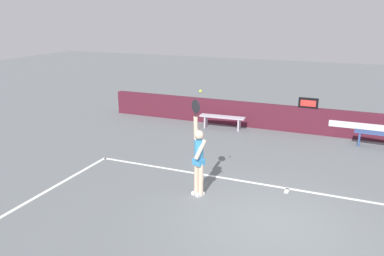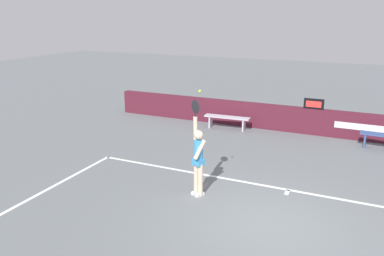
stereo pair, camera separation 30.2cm
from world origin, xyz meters
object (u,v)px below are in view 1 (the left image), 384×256
object	(u,v)px
tennis_player	(199,157)
courtside_bench_far	(222,119)
courtside_bench_near	(378,136)
tennis_ball	(201,91)
speed_display	(308,103)

from	to	relation	value
tennis_player	courtside_bench_far	xyz separation A→B (m)	(-1.27, 5.65, -0.60)
courtside_bench_near	tennis_ball	bearing A→B (deg)	-125.78
speed_display	tennis_ball	bearing A→B (deg)	-104.70
courtside_bench_near	courtside_bench_far	world-z (taller)	courtside_bench_near
tennis_player	courtside_bench_far	distance (m)	5.83
tennis_ball	courtside_bench_far	world-z (taller)	tennis_ball
speed_display	tennis_player	distance (m)	6.61
speed_display	courtside_bench_far	size ratio (longest dim) A/B	0.40
tennis_player	tennis_ball	size ratio (longest dim) A/B	36.94
courtside_bench_far	tennis_player	bearing A→B (deg)	-77.38
tennis_ball	courtside_bench_near	world-z (taller)	tennis_ball
tennis_player	speed_display	bearing A→B (deg)	74.06
speed_display	tennis_ball	world-z (taller)	tennis_ball
tennis_ball	courtside_bench_near	size ratio (longest dim) A/B	0.04
tennis_ball	courtside_bench_far	distance (m)	6.39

